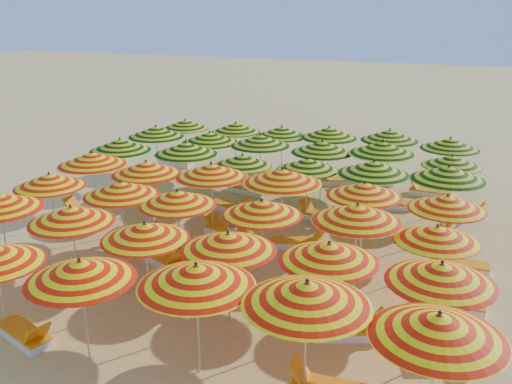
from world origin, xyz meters
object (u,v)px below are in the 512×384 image
umbrella_5 (438,326)px  umbrella_28 (374,168)px  lounger_7 (164,259)px  umbrella_24 (120,145)px  lounger_14 (231,207)px  lounger_18 (249,189)px  lounger_21 (175,162)px  umbrella_27 (308,164)px  umbrella_39 (329,133)px  umbrella_25 (186,148)px  lounger_23 (339,181)px  lounger_4 (350,331)px  lounger_20 (463,210)px  umbrella_41 (450,144)px  umbrella_12 (49,180)px  lounger_8 (449,303)px  lounger_15 (320,217)px  umbrella_9 (228,242)px  umbrella_10 (329,252)px  lounger_24 (372,182)px  umbrella_16 (357,213)px  lounger_16 (353,224)px  umbrella_14 (177,198)px  umbrella_19 (146,168)px  umbrella_20 (211,171)px  umbrella_30 (156,131)px  umbrella_31 (210,137)px  lounger_9 (86,213)px  umbrella_26 (243,160)px  umbrella_17 (437,234)px  umbrella_33 (322,147)px  umbrella_38 (282,131)px  beachgoer_a (152,216)px  lounger_22 (270,173)px  lounger_3 (172,301)px  lounger_11 (299,242)px  umbrella_21 (282,176)px  beachgoer_b (234,226)px  umbrella_36 (185,124)px  umbrella_32 (260,140)px  lounger_5 (460,356)px  umbrella_4 (307,294)px  umbrella_29 (449,173)px  umbrella_22 (365,190)px  lounger_0 (25,334)px  umbrella_3 (196,276)px  lounger_13 (137,198)px  umbrella_11 (441,273)px  umbrella_34 (382,148)px

umbrella_5 → umbrella_28: size_ratio=1.15×
umbrella_5 → lounger_7: umbrella_5 is taller
umbrella_24 → lounger_14: size_ratio=1.46×
lounger_18 → lounger_21: bearing=162.6°
umbrella_27 → umbrella_39: bearing=92.9°
umbrella_25 → lounger_23: (5.12, 4.69, -2.18)m
lounger_4 → lounger_20: (2.51, 9.81, 0.00)m
umbrella_41 → umbrella_12: bearing=-142.5°
lounger_8 → lounger_15: same height
umbrella_9 → lounger_21: (-7.93, 12.54, -2.07)m
lounger_4 → umbrella_10: bearing=169.0°
lounger_24 → umbrella_16: bearing=72.5°
lounger_16 → lounger_21: size_ratio=0.98×
umbrella_10 → umbrella_14: 5.61m
umbrella_19 → umbrella_20: (2.34, 0.28, 0.06)m
umbrella_30 → lounger_24: umbrella_30 is taller
umbrella_31 → lounger_9: bearing=-122.2°
umbrella_26 → lounger_20: bearing=18.2°
umbrella_17 → umbrella_33: size_ratio=0.88×
umbrella_38 → beachgoer_a: 8.36m
umbrella_24 → umbrella_26: umbrella_24 is taller
lounger_21 → lounger_22: size_ratio=0.99×
lounger_3 → lounger_11: same height
umbrella_21 → umbrella_31: umbrella_21 is taller
beachgoer_b → umbrella_36: bearing=-37.0°
umbrella_32 → lounger_5: (8.10, -9.66, -2.17)m
umbrella_21 → lounger_7: (-3.01, -2.62, -2.24)m
lounger_8 → umbrella_4: bearing=61.5°
umbrella_29 → umbrella_39: umbrella_29 is taller
umbrella_20 → umbrella_22: (5.15, 0.04, -0.12)m
umbrella_27 → lounger_0: umbrella_27 is taller
lounger_4 → umbrella_39: bearing=85.0°
umbrella_31 → lounger_7: size_ratio=1.51×
umbrella_33 → lounger_22: (-3.02, 2.67, -2.14)m
umbrella_3 → lounger_16: umbrella_3 is taller
umbrella_3 → lounger_21: (-8.07, 14.64, -2.20)m
umbrella_22 → lounger_8: umbrella_22 is taller
umbrella_38 → beachgoer_b: size_ratio=1.92×
lounger_13 → lounger_15: same height
umbrella_24 → lounger_4: size_ratio=1.46×
lounger_3 → lounger_24: 12.83m
umbrella_22 → lounger_3: (-4.19, -4.96, -2.05)m
umbrella_24 → umbrella_11: bearing=-30.3°
umbrella_31 → umbrella_29: bearing=-14.9°
umbrella_29 → umbrella_31: size_ratio=1.20×
umbrella_25 → lounger_18: (1.76, 2.20, -2.18)m
umbrella_33 → lounger_22: size_ratio=1.77×
umbrella_34 → lounger_21: bearing=165.4°
lounger_0 → lounger_7: size_ratio=1.01×
umbrella_4 → lounger_15: bearing=101.5°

